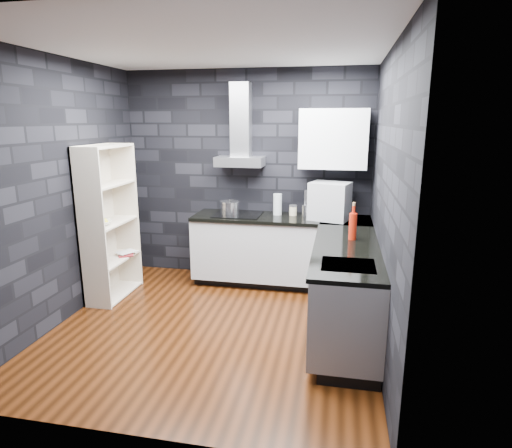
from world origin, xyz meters
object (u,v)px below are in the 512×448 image
(pot, at_px, (230,208))
(utensil_crock, at_px, (306,210))
(bookshelf, at_px, (110,223))
(glass_vase, at_px, (278,204))
(appliance_garage, at_px, (330,201))
(fruit_bowl, at_px, (103,223))
(storage_jar, at_px, (293,211))
(red_bottle, at_px, (353,226))

(pot, xyz_separation_m, utensil_crock, (0.96, 0.11, -0.01))
(pot, bearing_deg, bookshelf, -149.17)
(glass_vase, distance_m, utensil_crock, 0.36)
(appliance_garage, height_order, fruit_bowl, appliance_garage)
(utensil_crock, distance_m, bookshelf, 2.38)
(storage_jar, distance_m, fruit_bowl, 2.28)
(pot, height_order, bookshelf, bookshelf)
(fruit_bowl, bearing_deg, pot, 35.49)
(appliance_garage, xyz_separation_m, bookshelf, (-2.51, -0.68, -0.22))
(glass_vase, xyz_separation_m, utensil_crock, (0.35, 0.03, -0.07))
(red_bottle, xyz_separation_m, fruit_bowl, (-2.77, 0.03, -0.10))
(pot, relative_size, glass_vase, 0.87)
(appliance_garage, xyz_separation_m, fruit_bowl, (-2.51, -0.83, -0.19))
(utensil_crock, height_order, red_bottle, red_bottle)
(utensil_crock, distance_m, red_bottle, 1.17)
(red_bottle, xyz_separation_m, bookshelf, (-2.77, 0.17, -0.13))
(glass_vase, distance_m, appliance_garage, 0.67)
(storage_jar, xyz_separation_m, fruit_bowl, (-2.06, -0.98, -0.02))
(glass_vase, distance_m, red_bottle, 1.35)
(red_bottle, relative_size, fruit_bowl, 1.28)
(utensil_crock, bearing_deg, appliance_garage, -30.32)
(utensil_crock, height_order, appliance_garage, appliance_garage)
(pot, relative_size, bookshelf, 0.13)
(utensil_crock, bearing_deg, fruit_bowl, -155.64)
(pot, distance_m, storage_jar, 0.81)
(glass_vase, xyz_separation_m, bookshelf, (-1.86, -0.83, -0.13))
(utensil_crock, xyz_separation_m, red_bottle, (0.55, -1.03, 0.07))
(glass_vase, relative_size, storage_jar, 2.34)
(red_bottle, bearing_deg, utensil_crock, 118.23)
(glass_vase, height_order, fruit_bowl, glass_vase)
(pot, xyz_separation_m, bookshelf, (-1.26, -0.75, -0.08))
(appliance_garage, height_order, red_bottle, appliance_garage)
(appliance_garage, bearing_deg, bookshelf, -148.91)
(pot, height_order, utensil_crock, pot)
(glass_vase, relative_size, appliance_garage, 0.59)
(utensil_crock, height_order, bookshelf, bookshelf)
(appliance_garage, relative_size, red_bottle, 1.68)
(glass_vase, xyz_separation_m, appliance_garage, (0.65, -0.14, 0.09))
(appliance_garage, xyz_separation_m, red_bottle, (0.25, -0.86, -0.09))
(appliance_garage, relative_size, bookshelf, 0.25)
(red_bottle, bearing_deg, fruit_bowl, 179.45)
(red_bottle, distance_m, fruit_bowl, 2.77)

